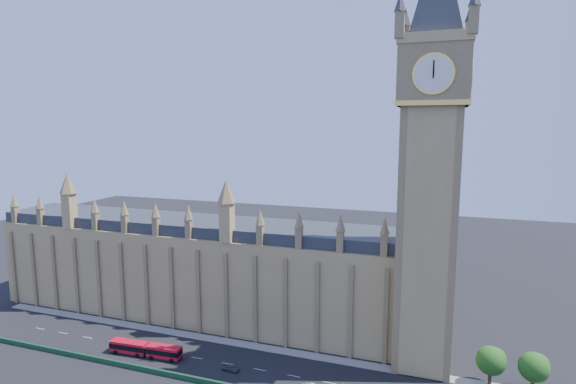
% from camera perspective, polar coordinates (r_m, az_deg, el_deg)
% --- Properties ---
extents(ground, '(400.00, 400.00, 0.00)m').
position_cam_1_polar(ground, '(109.48, -5.67, -21.20)').
color(ground, black).
rests_on(ground, ground).
extents(palace_westminster, '(120.00, 20.00, 28.00)m').
position_cam_1_polar(palace_westminster, '(132.68, -11.74, -9.41)').
color(palace_westminster, '#A58850').
rests_on(palace_westminster, ground).
extents(elizabeth_tower, '(20.59, 20.59, 105.00)m').
position_cam_1_polar(elizabeth_tower, '(100.47, 17.81, 8.32)').
color(elizabeth_tower, '#A58850').
rests_on(elizabeth_tower, ground).
extents(kerb_north, '(160.00, 3.00, 0.16)m').
position_cam_1_polar(kerb_north, '(117.09, -3.63, -19.05)').
color(kerb_north, gray).
rests_on(kerb_north, ground).
extents(tree_east_near, '(6.00, 6.00, 8.50)m').
position_cam_1_polar(tree_east_near, '(108.59, 24.49, -18.84)').
color(tree_east_near, '#382619').
rests_on(tree_east_near, ground).
extents(tree_east_far, '(6.00, 6.00, 8.50)m').
position_cam_1_polar(tree_east_far, '(109.77, 28.88, -18.84)').
color(tree_east_far, '#382619').
rests_on(tree_east_far, ground).
extents(red_bus, '(18.26, 3.86, 3.08)m').
position_cam_1_polar(red_bus, '(117.44, -17.65, -18.51)').
color(red_bus, red).
rests_on(red_bus, ground).
extents(car_grey, '(4.10, 1.93, 1.35)m').
position_cam_1_polar(car_grey, '(107.96, -7.29, -21.27)').
color(car_grey, '#42434A').
rests_on(car_grey, ground).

